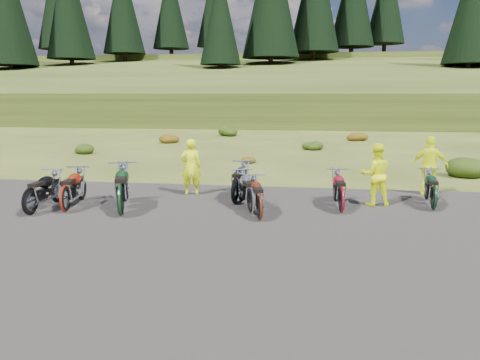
# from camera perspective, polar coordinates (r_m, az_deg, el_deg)

# --- Properties ---
(ground) EXTENTS (300.00, 300.00, 0.00)m
(ground) POSITION_cam_1_polar(r_m,az_deg,el_deg) (11.76, -2.93, -4.64)
(ground) COLOR #394015
(ground) RESTS_ON ground
(gravel_pad) EXTENTS (20.00, 12.00, 0.04)m
(gravel_pad) POSITION_cam_1_polar(r_m,az_deg,el_deg) (9.89, -5.14, -7.66)
(gravel_pad) COLOR black
(gravel_pad) RESTS_ON ground
(hill_slope) EXTENTS (300.00, 45.97, 9.37)m
(hill_slope) POSITION_cam_1_polar(r_m,az_deg,el_deg) (61.25, 6.04, 7.72)
(hill_slope) COLOR #293812
(hill_slope) RESTS_ON ground
(hill_plateau) EXTENTS (300.00, 90.00, 9.17)m
(hill_plateau) POSITION_cam_1_polar(r_m,az_deg,el_deg) (121.19, 7.09, 9.13)
(hill_plateau) COLOR #293812
(hill_plateau) RESTS_ON ground
(conifer_14) EXTENTS (5.28, 5.28, 14.00)m
(conifer_14) POSITION_cam_1_polar(r_m,az_deg,el_deg) (97.93, -26.25, 17.52)
(conifer_14) COLOR black
(conifer_14) RESTS_ON ground
(conifer_15) EXTENTS (7.92, 7.92, 20.00)m
(conifer_15) POSITION_cam_1_polar(r_m,az_deg,el_deg) (100.54, -21.40, 19.75)
(conifer_15) COLOR black
(conifer_15) RESTS_ON ground
(conifer_16) EXTENTS (7.48, 7.48, 19.00)m
(conifer_16) POSITION_cam_1_polar(r_m,az_deg,el_deg) (75.52, -26.68, 18.87)
(conifer_16) COLOR black
(conifer_16) RESTS_ON ground
(conifer_17) EXTENTS (7.04, 7.04, 18.00)m
(conifer_17) POSITION_cam_1_polar(r_m,az_deg,el_deg) (77.75, -20.21, 19.58)
(conifer_17) COLOR black
(conifer_17) RESTS_ON ground
(conifer_18) EXTENTS (6.60, 6.60, 17.00)m
(conifer_18) POSITION_cam_1_polar(r_m,az_deg,el_deg) (80.81, -14.12, 20.03)
(conifer_18) COLOR black
(conifer_18) RESTS_ON ground
(conifer_19) EXTENTS (6.16, 6.16, 16.00)m
(conifer_19) POSITION_cam_1_polar(r_m,az_deg,el_deg) (84.62, -8.51, 20.27)
(conifer_19) COLOR black
(conifer_19) RESTS_ON ground
(conifer_20) EXTENTS (5.72, 5.72, 15.00)m
(conifer_20) POSITION_cam_1_polar(r_m,az_deg,el_deg) (89.02, -3.41, 20.07)
(conifer_20) COLOR black
(conifer_20) RESTS_ON ground
(conifer_21) EXTENTS (5.28, 5.28, 14.00)m
(conifer_21) POSITION_cam_1_polar(r_m,az_deg,el_deg) (62.86, -2.44, 19.33)
(conifer_21) COLOR black
(conifer_21) RESTS_ON ground
(conifer_26) EXTENTS (6.16, 6.16, 16.00)m
(conifer_26) POSITION_cam_1_polar(r_m,az_deg,el_deg) (63.84, 26.59, 18.86)
(conifer_26) COLOR black
(conifer_26) RESTS_ON ground
(shrub_1) EXTENTS (1.03, 1.03, 0.61)m
(shrub_1) POSITION_cam_1_polar(r_m,az_deg,el_deg) (25.26, -18.58, 3.76)
(shrub_1) COLOR #1C330C
(shrub_1) RESTS_ON ground
(shrub_2) EXTENTS (1.30, 1.30, 0.77)m
(shrub_2) POSITION_cam_1_polar(r_m,az_deg,el_deg) (29.10, -8.77, 5.19)
(shrub_2) COLOR #63330C
(shrub_2) RESTS_ON ground
(shrub_3) EXTENTS (1.56, 1.56, 0.92)m
(shrub_3) POSITION_cam_1_polar(r_m,az_deg,el_deg) (33.59, -1.38, 6.16)
(shrub_3) COLOR #1C330C
(shrub_3) RESTS_ON ground
(shrub_4) EXTENTS (0.77, 0.77, 0.45)m
(shrub_4) POSITION_cam_1_polar(r_m,az_deg,el_deg) (20.69, 0.81, 2.69)
(shrub_4) COLOR #63330C
(shrub_4) RESTS_ON ground
(shrub_5) EXTENTS (1.03, 1.03, 0.61)m
(shrub_5) POSITION_cam_1_polar(r_m,az_deg,el_deg) (25.78, 8.73, 4.33)
(shrub_5) COLOR #1C330C
(shrub_5) RESTS_ON ground
(shrub_6) EXTENTS (1.30, 1.30, 0.77)m
(shrub_6) POSITION_cam_1_polar(r_m,az_deg,el_deg) (31.22, 13.99, 5.37)
(shrub_6) COLOR #63330C
(shrub_6) RESTS_ON ground
(shrub_7) EXTENTS (1.56, 1.56, 0.92)m
(shrub_7) POSITION_cam_1_polar(r_m,az_deg,el_deg) (19.41, 26.35, 1.74)
(shrub_7) COLOR #1C330C
(shrub_7) RESTS_ON ground
(motorcycle_0) EXTENTS (0.67, 1.97, 1.03)m
(motorcycle_0) POSITION_cam_1_polar(r_m,az_deg,el_deg) (13.05, -24.08, -4.02)
(motorcycle_0) COLOR black
(motorcycle_0) RESTS_ON ground
(motorcycle_1) EXTENTS (0.97, 2.08, 1.05)m
(motorcycle_1) POSITION_cam_1_polar(r_m,az_deg,el_deg) (13.03, -20.43, -3.78)
(motorcycle_1) COLOR maroon
(motorcycle_1) RESTS_ON ground
(motorcycle_2) EXTENTS (1.46, 2.44, 1.21)m
(motorcycle_2) POSITION_cam_1_polar(r_m,az_deg,el_deg) (12.22, -14.28, -4.37)
(motorcycle_2) COLOR black
(motorcycle_2) RESTS_ON ground
(motorcycle_3) EXTENTS (1.25, 2.05, 1.02)m
(motorcycle_3) POSITION_cam_1_polar(r_m,az_deg,el_deg) (12.06, 1.36, -4.23)
(motorcycle_3) COLOR #A2A2A7
(motorcycle_3) RESTS_ON ground
(motorcycle_4) EXTENTS (1.04, 1.96, 0.98)m
(motorcycle_4) POSITION_cam_1_polar(r_m,az_deg,el_deg) (11.47, 2.39, -5.03)
(motorcycle_4) COLOR #501A0D
(motorcycle_4) RESTS_ON ground
(motorcycle_5) EXTENTS (0.82, 2.08, 1.07)m
(motorcycle_5) POSITION_cam_1_polar(r_m,az_deg,el_deg) (13.13, -0.63, -2.99)
(motorcycle_5) COLOR black
(motorcycle_5) RESTS_ON ground
(motorcycle_6) EXTENTS (0.75, 1.96, 1.01)m
(motorcycle_6) POSITION_cam_1_polar(r_m,az_deg,el_deg) (12.42, 12.21, -4.04)
(motorcycle_6) COLOR maroon
(motorcycle_6) RESTS_ON ground
(motorcycle_7) EXTENTS (0.81, 1.93, 0.98)m
(motorcycle_7) POSITION_cam_1_polar(r_m,az_deg,el_deg) (13.40, 22.46, -3.54)
(motorcycle_7) COLOR black
(motorcycle_7) RESTS_ON ground
(person_middle) EXTENTS (0.71, 0.56, 1.71)m
(person_middle) POSITION_cam_1_polar(r_m,az_deg,el_deg) (14.15, -6.02, 1.48)
(person_middle) COLOR #D4E40C
(person_middle) RESTS_ON ground
(person_right_a) EXTENTS (0.90, 0.74, 1.71)m
(person_right_a) POSITION_cam_1_polar(r_m,az_deg,el_deg) (13.30, 16.19, 0.53)
(person_right_a) COLOR #D4E40C
(person_right_a) RESTS_ON ground
(person_right_b) EXTENTS (1.11, 0.64, 1.78)m
(person_right_b) POSITION_cam_1_polar(r_m,az_deg,el_deg) (15.22, 22.12, 1.52)
(person_right_b) COLOR #D4E40C
(person_right_b) RESTS_ON ground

